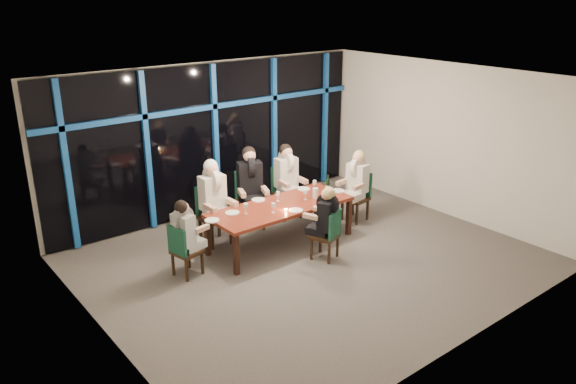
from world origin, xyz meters
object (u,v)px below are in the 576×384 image
object	(u,v)px
diner_near_mid	(326,212)
diner_far_right	(287,171)
chair_near_mid	(329,232)
dining_table	(281,209)
chair_far_mid	(249,196)
wine_bottle	(328,187)
diner_end_right	(356,176)
diner_end_left	(185,227)
chair_end_left	(183,248)
chair_far_right	(285,189)
diner_far_left	(214,190)
water_pitcher	(315,193)
diner_far_mid	(250,176)
chair_far_left	(212,211)
chair_end_right	(358,193)

from	to	relation	value
diner_near_mid	diner_far_right	bearing A→B (deg)	-130.92
diner_near_mid	chair_near_mid	bearing A→B (deg)	90.00
dining_table	diner_far_right	xyz separation A→B (m)	(0.89, 0.94, 0.29)
chair_far_mid	chair_near_mid	bearing A→B (deg)	-63.45
diner_far_right	wine_bottle	size ratio (longest dim) A/B	2.69
chair_far_mid	diner_end_right	xyz separation A→B (m)	(1.76, -1.07, 0.32)
dining_table	chair_near_mid	bearing A→B (deg)	-74.14
dining_table	diner_end_left	distance (m)	1.86
chair_near_mid	chair_end_left	bearing A→B (deg)	-45.52
chair_far_right	diner_far_left	xyz separation A→B (m)	(-1.77, -0.24, 0.44)
chair_far_mid	water_pitcher	world-z (taller)	chair_far_mid
chair_end_left	chair_near_mid	distance (m)	2.41
diner_far_left	dining_table	bearing A→B (deg)	-42.63
chair_far_mid	diner_far_mid	bearing A→B (deg)	-90.00
dining_table	diner_far_right	distance (m)	1.32
diner_end_right	chair_far_left	bearing A→B (deg)	-117.07
dining_table	chair_far_right	world-z (taller)	chair_far_right
diner_end_right	wine_bottle	size ratio (longest dim) A/B	2.54
diner_end_left	wine_bottle	size ratio (longest dim) A/B	2.31
chair_far_left	diner_end_right	xyz separation A→B (m)	(2.70, -0.89, 0.33)
chair_end_left	diner_end_left	distance (m)	0.36
chair_near_mid	chair_far_right	bearing A→B (deg)	-129.01
chair_far_right	diner_end_left	world-z (taller)	diner_end_left
diner_far_right	wine_bottle	world-z (taller)	diner_far_right
diner_far_mid	water_pitcher	xyz separation A→B (m)	(0.67, -1.08, -0.18)
diner_far_left	diner_far_mid	xyz separation A→B (m)	(0.91, 0.19, 0.02)
chair_near_mid	water_pitcher	size ratio (longest dim) A/B	4.69
chair_far_right	chair_end_right	distance (m)	1.45
chair_end_right	diner_end_right	world-z (taller)	diner_end_right
chair_far_right	dining_table	bearing A→B (deg)	-125.89
chair_end_right	diner_far_right	xyz separation A→B (m)	(-1.02, 0.95, 0.43)
chair_near_mid	diner_end_right	distance (m)	1.87
dining_table	wine_bottle	xyz separation A→B (m)	(1.02, -0.09, 0.21)
chair_far_left	wine_bottle	size ratio (longest dim) A/B	2.86
dining_table	diner_near_mid	size ratio (longest dim) A/B	3.06
chair_near_mid	diner_end_right	size ratio (longest dim) A/B	0.94
diner_far_mid	wine_bottle	xyz separation A→B (m)	(0.98, -1.06, -0.13)
chair_far_mid	wine_bottle	distance (m)	1.52
diner_far_right	diner_near_mid	size ratio (longest dim) A/B	1.16
chair_end_right	diner_end_right	size ratio (longest dim) A/B	1.03
diner_far_left	diner_end_right	size ratio (longest dim) A/B	1.10
chair_far_left	chair_near_mid	world-z (taller)	chair_far_left
dining_table	diner_far_left	bearing A→B (deg)	138.08
chair_far_right	diner_near_mid	bearing A→B (deg)	-103.51
dining_table	diner_far_right	size ratio (longest dim) A/B	2.63
diner_end_left	diner_near_mid	distance (m)	2.29
chair_end_right	diner_near_mid	xyz separation A→B (m)	(-1.66, -0.88, 0.30)
diner_far_right	diner_end_left	world-z (taller)	diner_far_right
chair_far_mid	diner_end_right	bearing A→B (deg)	-10.64
chair_far_left	diner_end_left	world-z (taller)	diner_end_left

